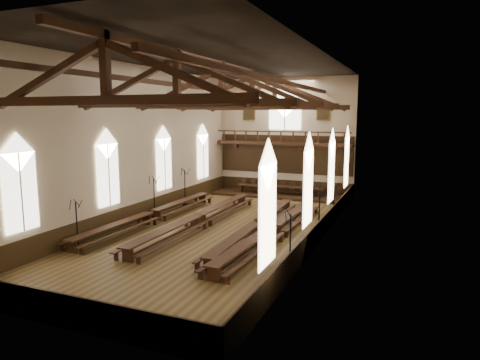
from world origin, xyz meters
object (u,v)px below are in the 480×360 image
object	(u,v)px
refectory_row_a	(152,214)
candelabrum_right_mid	(319,219)
candelabrum_right_far	(333,205)
candelabrum_left_mid	(154,205)
refectory_row_c	(257,224)
candelabrum_right_near	(290,250)
refectory_row_b	(198,218)
high_table	(279,187)
dais	(279,195)
candelabrum_left_far	(185,194)
refectory_row_d	(273,229)
candelabrum_left_near	(77,233)

from	to	relation	value
refectory_row_a	candelabrum_right_mid	world-z (taller)	candelabrum_right_mid
refectory_row_a	candelabrum_right_far	bearing A→B (deg)	30.93
candelabrum_left_mid	refectory_row_c	bearing A→B (deg)	-7.40
candelabrum_left_mid	candelabrum_right_far	size ratio (longest dim) A/B	1.20
candelabrum_left_mid	candelabrum_right_near	distance (m)	12.53
refectory_row_b	high_table	distance (m)	11.51
candelabrum_right_near	dais	bearing A→B (deg)	108.78
dais	candelabrum_right_mid	world-z (taller)	candelabrum_right_mid
refectory_row_c	candelabrum_left_far	distance (m)	9.31
candelabrum_right_near	candelabrum_right_mid	world-z (taller)	candelabrum_right_mid
refectory_row_a	refectory_row_b	distance (m)	3.30
high_table	candelabrum_left_far	world-z (taller)	candelabrum_left_far
candelabrum_right_near	candelabrum_right_mid	bearing A→B (deg)	90.00
candelabrum_right_mid	refectory_row_d	bearing A→B (deg)	-134.87
refectory_row_b	candelabrum_left_far	size ratio (longest dim) A/B	5.12
candelabrum_right_mid	candelabrum_left_mid	bearing A→B (deg)	-178.01
candelabrum_left_mid	candelabrum_left_far	distance (m)	4.15
refectory_row_b	candelabrum_right_near	bearing A→B (deg)	-33.37
refectory_row_a	candelabrum_right_near	xyz separation A→B (m)	(10.50, -4.60, 0.26)
dais	candelabrum_left_far	distance (m)	8.38
candelabrum_left_mid	refectory_row_b	bearing A→B (deg)	-15.31
candelabrum_right_mid	candelabrum_right_far	world-z (taller)	candelabrum_right_mid
candelabrum_left_near	candelabrum_left_mid	xyz separation A→B (m)	(0.00, 7.14, 0.08)
high_table	candelabrum_right_near	xyz separation A→B (m)	(5.48, -16.12, 0.02)
refectory_row_d	candelabrum_right_near	size ratio (longest dim) A/B	5.53
refectory_row_d	candelabrum_left_far	world-z (taller)	candelabrum_left_far
high_table	candelabrum_right_near	distance (m)	17.03
refectory_row_b	candelabrum_right_far	xyz separation A→B (m)	(7.20, 6.15, 0.15)
high_table	candelabrum_right_near	world-z (taller)	candelabrum_right_near
candelabrum_left_mid	candelabrum_left_far	size ratio (longest dim) A/B	0.98
candelabrum_left_near	candelabrum_right_mid	distance (m)	13.41
candelabrum_right_mid	candelabrum_right_near	bearing A→B (deg)	-90.00
refectory_row_a	high_table	world-z (taller)	high_table
candelabrum_right_near	candelabrum_right_mid	size ratio (longest dim) A/B	0.97
refectory_row_b	refectory_row_d	world-z (taller)	refectory_row_b
candelabrum_right_near	candelabrum_left_mid	bearing A→B (deg)	152.37
refectory_row_d	refectory_row_b	bearing A→B (deg)	172.34
candelabrum_left_far	candelabrum_left_mid	bearing A→B (deg)	-90.00
refectory_row_b	candelabrum_right_near	size ratio (longest dim) A/B	5.58
refectory_row_b	candelabrum_right_mid	size ratio (longest dim) A/B	5.40
candelabrum_left_near	candelabrum_left_far	bearing A→B (deg)	90.00
dais	high_table	size ratio (longest dim) A/B	1.56
refectory_row_a	candelabrum_left_near	bearing A→B (deg)	-95.79
refectory_row_d	candelabrum_left_near	xyz separation A→B (m)	(-8.97, -5.39, 0.22)
candelabrum_right_far	candelabrum_left_near	bearing A→B (deg)	-132.25
candelabrum_right_mid	candelabrum_right_far	xyz separation A→B (m)	(0.00, 4.69, -0.11)
dais	high_table	distance (m)	0.68
refectory_row_a	candelabrum_right_near	size ratio (longest dim) A/B	5.43
refectory_row_c	dais	distance (m)	11.53
refectory_row_c	candelabrum_right_near	world-z (taller)	candelabrum_right_near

